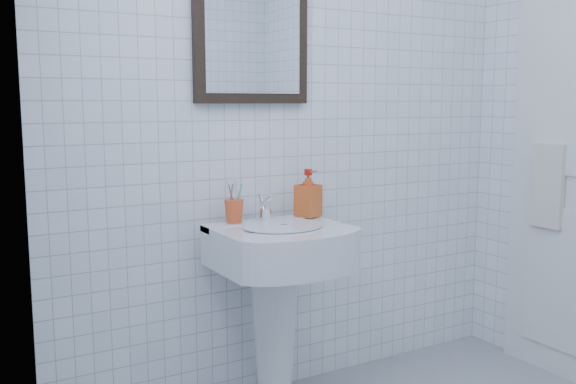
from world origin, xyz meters
TOP-DOWN VIEW (x-y plane):
  - wall_back at (0.00, 1.20)m, footprint 2.20×0.02m
  - wall_left at (-1.10, 0.00)m, footprint 0.02×2.40m
  - washbasin at (-0.23, 0.98)m, footprint 0.51×0.37m
  - faucet at (-0.23, 1.08)m, footprint 0.05×0.11m
  - toothbrush_cup at (-0.35, 1.10)m, footprint 0.09×0.09m
  - soap_dispenser at (-0.02, 1.08)m, footprint 0.11×0.11m
  - wall_mirror at (-0.23, 1.18)m, footprint 0.50×0.04m
  - towel_ring at (1.06, 0.73)m, footprint 0.01×0.18m
  - hand_towel at (1.04, 0.73)m, footprint 0.03×0.16m

SIDE VIEW (x-z plane):
  - washbasin at x=-0.23m, z-range 0.13..0.91m
  - toothbrush_cup at x=-0.35m, z-range 0.77..0.87m
  - faucet at x=-0.23m, z-range 0.76..0.88m
  - hand_towel at x=1.04m, z-range 0.68..1.06m
  - soap_dispenser at x=-0.02m, z-range 0.77..0.97m
  - towel_ring at x=1.06m, z-range 0.96..1.14m
  - wall_back at x=0.00m, z-range 0.00..2.50m
  - wall_left at x=-1.10m, z-range 0.00..2.50m
  - wall_mirror at x=-0.23m, z-range 1.24..1.86m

